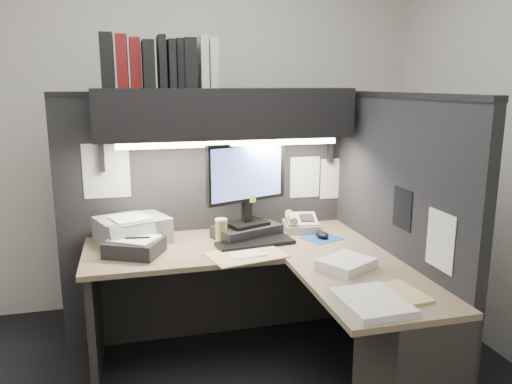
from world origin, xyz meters
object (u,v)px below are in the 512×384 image
(keyboard, at_px, (255,243))
(coffee_cup, at_px, (221,231))
(monitor, at_px, (247,200))
(telephone, at_px, (301,224))
(desk, at_px, (312,323))
(printer, at_px, (133,230))
(overhead_shelf, at_px, (226,113))
(notebook_stack, at_px, (135,247))

(keyboard, height_order, coffee_cup, coffee_cup)
(monitor, bearing_deg, telephone, -13.06)
(monitor, relative_size, coffee_cup, 4.45)
(desk, height_order, printer, printer)
(overhead_shelf, relative_size, notebook_stack, 5.36)
(overhead_shelf, xyz_separation_m, keyboard, (0.12, -0.25, -0.76))
(keyboard, relative_size, coffee_cup, 3.49)
(keyboard, height_order, printer, printer)
(desk, height_order, coffee_cup, coffee_cup)
(desk, relative_size, printer, 4.39)
(overhead_shelf, xyz_separation_m, notebook_stack, (-0.58, -0.25, -0.73))
(keyboard, bearing_deg, overhead_shelf, 108.13)
(overhead_shelf, relative_size, telephone, 6.89)
(telephone, xyz_separation_m, notebook_stack, (-1.07, -0.21, -0.00))
(coffee_cup, bearing_deg, notebook_stack, -168.04)
(printer, bearing_deg, overhead_shelf, -19.88)
(monitor, bearing_deg, desk, -94.46)
(overhead_shelf, height_order, notebook_stack, overhead_shelf)
(monitor, distance_m, notebook_stack, 0.74)
(monitor, height_order, printer, monitor)
(telephone, bearing_deg, notebook_stack, -159.88)
(telephone, distance_m, coffee_cup, 0.56)
(desk, height_order, monitor, monitor)
(overhead_shelf, xyz_separation_m, coffee_cup, (-0.06, -0.14, -0.70))
(telephone, bearing_deg, overhead_shelf, -175.94)
(notebook_stack, bearing_deg, monitor, 13.30)
(desk, xyz_separation_m, printer, (-0.89, 0.73, 0.36))
(keyboard, distance_m, printer, 0.75)
(coffee_cup, bearing_deg, monitor, 17.22)
(printer, bearing_deg, monitor, -27.58)
(desk, relative_size, keyboard, 3.63)
(monitor, relative_size, telephone, 2.66)
(telephone, height_order, printer, printer)
(monitor, height_order, telephone, monitor)
(coffee_cup, xyz_separation_m, notebook_stack, (-0.52, -0.11, -0.02))
(overhead_shelf, bearing_deg, coffee_cup, -113.82)
(desk, distance_m, monitor, 0.87)
(desk, xyz_separation_m, monitor, (-0.19, 0.66, 0.52))
(overhead_shelf, height_order, monitor, overhead_shelf)
(coffee_cup, height_order, notebook_stack, coffee_cup)
(coffee_cup, xyz_separation_m, printer, (-0.52, 0.13, 0.01))
(desk, bearing_deg, overhead_shelf, 111.79)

